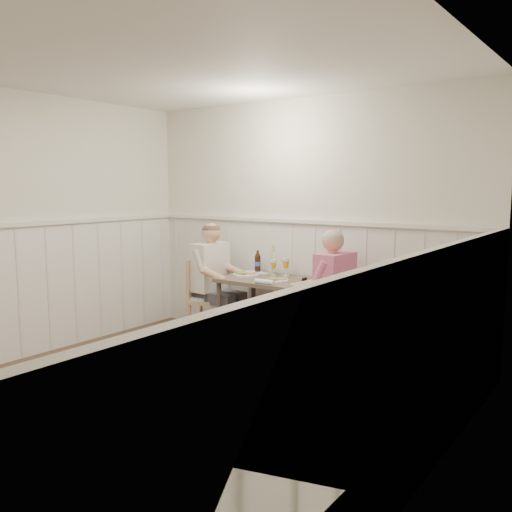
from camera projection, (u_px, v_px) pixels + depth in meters
The scene contains 16 objects.
ground_plane at pixel (149, 412), 4.07m from camera, with size 4.50×4.50×0.00m, color #4B3520.
room_shell at pixel (143, 210), 3.88m from camera, with size 4.04×4.54×2.60m.
wainscot at pixel (208, 306), 4.54m from camera, with size 4.00×4.49×1.34m.
dining_table at pixel (267, 288), 5.58m from camera, with size 0.90×0.70×0.75m.
chair_right at pixel (338, 319), 5.15m from camera, with size 0.47×0.47×0.80m.
chair_left at pixel (206, 295), 6.01m from camera, with size 0.55×0.55×0.90m.
man_in_pink at pixel (331, 306), 5.16m from camera, with size 0.63×0.44×1.31m.
diner_cream at pixel (213, 290), 5.96m from camera, with size 0.62×0.43×1.32m.
plate_man at pixel (276, 279), 5.38m from camera, with size 0.23×0.23×0.06m.
plate_diner at pixel (245, 274), 5.72m from camera, with size 0.28×0.28×0.07m.
beer_glass_a at pixel (286, 264), 5.67m from camera, with size 0.08×0.08×0.19m.
beer_glass_b at pixel (273, 265), 5.70m from camera, with size 0.07×0.07×0.17m.
beer_bottle at pixel (258, 262), 5.95m from camera, with size 0.07×0.07×0.24m.
rolled_napkin at pixel (264, 282), 5.22m from camera, with size 0.21×0.05×0.05m.
grass_vase at pixel (271, 260), 5.82m from camera, with size 0.04×0.04×0.34m.
gingham_mat at pixel (252, 273), 5.89m from camera, with size 0.39×0.35×0.01m.
Camera 1 is at (2.93, -2.68, 1.69)m, focal length 38.00 mm.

